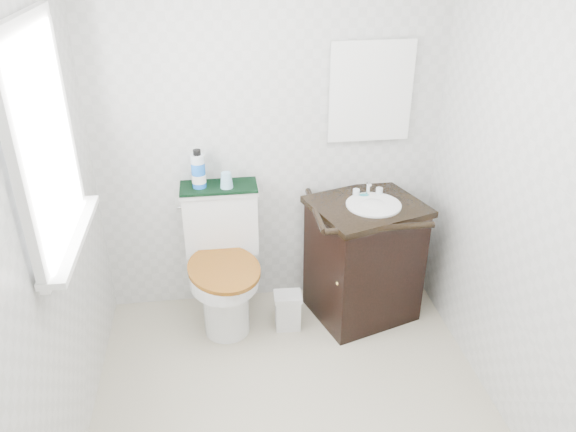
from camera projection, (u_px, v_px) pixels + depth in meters
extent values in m
plane|color=#B5AC92|center=(298.00, 422.00, 3.00)|extent=(2.40, 2.40, 0.00)
plane|color=silver|center=(270.00, 134.00, 3.49)|extent=(2.40, 0.00, 2.40)
plane|color=silver|center=(36.00, 243.00, 2.31)|extent=(0.00, 2.40, 2.40)
plane|color=silver|center=(536.00, 210.00, 2.57)|extent=(0.00, 2.40, 2.40)
cube|color=white|center=(42.00, 141.00, 2.37)|extent=(0.02, 0.70, 0.90)
cube|color=silver|center=(371.00, 92.00, 3.43)|extent=(0.50, 0.02, 0.60)
cylinder|color=white|center=(226.00, 302.00, 3.57)|extent=(0.29, 0.29, 0.45)
cube|color=white|center=(224.00, 280.00, 3.79)|extent=(0.29, 0.28, 0.45)
cube|color=white|center=(221.00, 222.00, 3.61)|extent=(0.47, 0.18, 0.42)
cube|color=white|center=(219.00, 190.00, 3.50)|extent=(0.49, 0.20, 0.03)
cylinder|color=white|center=(224.00, 276.00, 3.44)|extent=(0.42, 0.42, 0.08)
cylinder|color=brown|center=(224.00, 269.00, 3.41)|extent=(0.53, 0.53, 0.02)
cube|color=black|center=(363.00, 262.00, 3.68)|extent=(0.74, 0.68, 0.78)
cube|color=black|center=(367.00, 207.00, 3.49)|extent=(0.79, 0.73, 0.04)
cylinder|color=white|center=(374.00, 205.00, 3.46)|extent=(0.34, 0.34, 0.01)
ellipsoid|color=white|center=(373.00, 213.00, 3.48)|extent=(0.29, 0.29, 0.15)
cylinder|color=silver|center=(368.00, 189.00, 3.56)|extent=(0.02, 0.02, 0.10)
cube|color=silver|center=(288.00, 312.00, 3.66)|extent=(0.16, 0.13, 0.23)
cube|color=silver|center=(288.00, 296.00, 3.60)|extent=(0.18, 0.15, 0.03)
cube|color=black|center=(219.00, 187.00, 3.49)|extent=(0.48, 0.22, 0.02)
cylinder|color=blue|center=(199.00, 175.00, 3.43)|extent=(0.09, 0.09, 0.16)
cylinder|color=silver|center=(197.00, 159.00, 3.38)|extent=(0.09, 0.09, 0.05)
cylinder|color=black|center=(197.00, 152.00, 3.36)|extent=(0.05, 0.05, 0.03)
cone|color=#82B9D6|center=(226.00, 180.00, 3.44)|extent=(0.08, 0.08, 0.10)
ellipsoid|color=#19717B|center=(364.00, 195.00, 3.57)|extent=(0.07, 0.05, 0.02)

